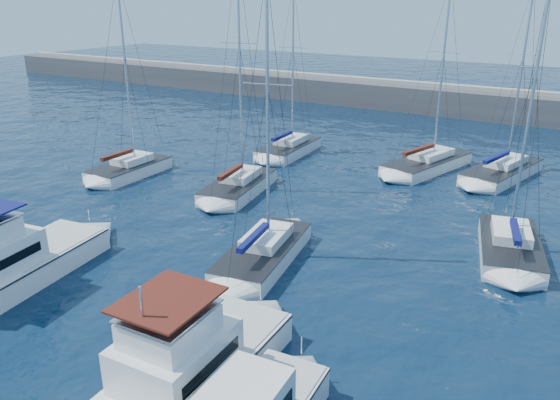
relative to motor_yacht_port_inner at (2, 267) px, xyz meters
The scene contains 11 objects.
ground 8.20m from the motor_yacht_port_inner, 17.10° to the left, with size 220.00×220.00×0.00m, color black.
breakwater 54.94m from the motor_yacht_port_inner, 81.87° to the left, with size 160.00×6.00×4.45m.
motor_yacht_port_inner is the anchor object (origin of this frame).
motor_yacht_stbd_inner 12.60m from the motor_yacht_port_inner, ahead, with size 3.97×8.57×4.69m.
sailboat_mid_a 17.99m from the motor_yacht_port_inner, 117.04° to the left, with size 3.23×6.81×15.16m.
sailboat_mid_b 17.28m from the motor_yacht_port_inner, 84.66° to the left, with size 4.36×7.84×16.73m.
sailboat_mid_c 12.83m from the motor_yacht_port_inner, 44.70° to the left, with size 4.37×8.10×14.87m.
sailboat_mid_e 26.14m from the motor_yacht_port_inner, 39.49° to the left, with size 4.68×7.61×16.10m.
sailboat_back_a 28.00m from the motor_yacht_port_inner, 91.28° to the left, with size 3.50×7.58×14.81m.
sailboat_back_b 32.03m from the motor_yacht_port_inner, 69.06° to the left, with size 5.39×9.37×14.90m.
sailboat_back_c 35.27m from the motor_yacht_port_inner, 61.02° to the left, with size 4.94×9.14×14.95m.
Camera 1 is at (15.84, -15.28, 13.30)m, focal length 35.00 mm.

